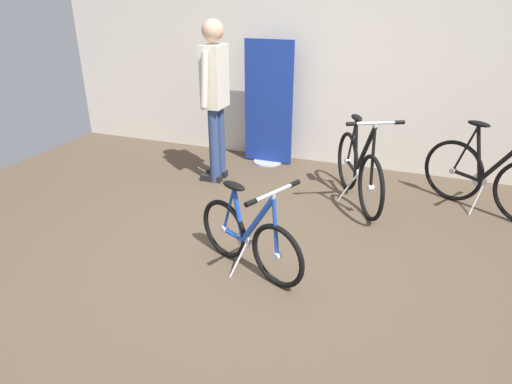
{
  "coord_description": "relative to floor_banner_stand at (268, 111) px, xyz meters",
  "views": [
    {
      "loc": [
        1.14,
        -2.62,
        1.97
      ],
      "look_at": [
        0.03,
        0.32,
        0.55
      ],
      "focal_mm": 31.28,
      "sensor_mm": 36.0,
      "label": 1
    }
  ],
  "objects": [
    {
      "name": "folding_bike_foreground",
      "position": [
        0.65,
        -2.29,
        -0.36
      ],
      "size": [
        0.99,
        0.57,
        0.75
      ],
      "color": "black",
      "rests_on": "ground_plane"
    },
    {
      "name": "floor_banner_stand",
      "position": [
        0.0,
        0.0,
        0.0
      ],
      "size": [
        0.6,
        0.36,
        1.48
      ],
      "color": "#B7B7BC",
      "rests_on": "ground_plane"
    },
    {
      "name": "ground_plane",
      "position": [
        0.59,
        -2.37,
        -0.65
      ],
      "size": [
        7.08,
        7.08,
        0.0
      ],
      "primitive_type": "plane",
      "color": "brown"
    },
    {
      "name": "display_bike_right",
      "position": [
        2.42,
        -0.54,
        -0.3
      ],
      "size": [
        1.18,
        0.75,
        0.94
      ],
      "color": "black",
      "rests_on": "ground_plane"
    },
    {
      "name": "visitor_near_wall",
      "position": [
        -0.35,
        -0.72,
        0.34
      ],
      "size": [
        0.29,
        0.54,
        1.73
      ],
      "color": "navy",
      "rests_on": "ground_plane"
    },
    {
      "name": "display_bike_left",
      "position": [
        1.22,
        -0.77,
        -0.3
      ],
      "size": [
        0.7,
        1.21,
        0.93
      ],
      "color": "black",
      "rests_on": "ground_plane"
    },
    {
      "name": "back_wall",
      "position": [
        0.59,
        0.32,
        0.9
      ],
      "size": [
        7.08,
        0.1,
        3.11
      ],
      "primitive_type": "cube",
      "color": "silver",
      "rests_on": "ground_plane"
    }
  ]
}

